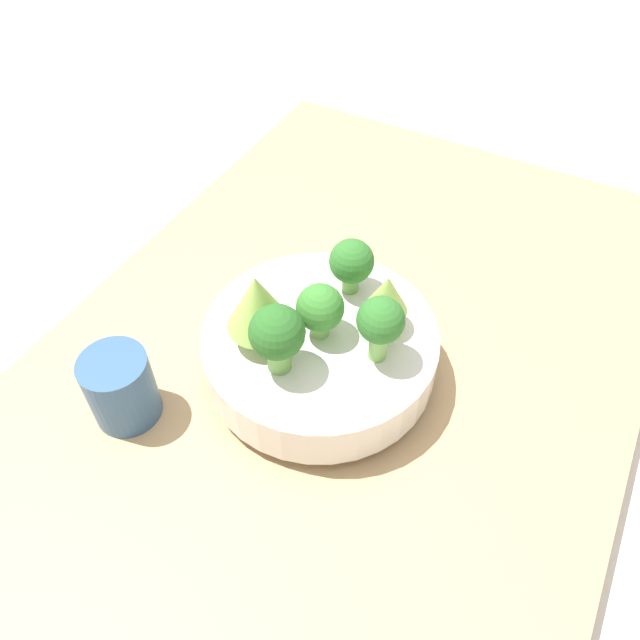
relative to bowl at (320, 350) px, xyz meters
The scene contains 10 objects.
ground_plane 0.09m from the bowl, 13.77° to the right, with size 6.00×6.00×0.00m, color silver.
table 0.07m from the bowl, 13.77° to the right, with size 0.98×0.65×0.04m.
bowl is the anchor object (origin of this frame).
broccoli_floret_center 0.07m from the bowl, 90.00° to the right, with size 0.05×0.05×0.06m.
romanesco_piece_far 0.10m from the bowl, 125.60° to the left, with size 0.07×0.07×0.09m.
romanesco_piece_near 0.10m from the bowl, 53.59° to the right, with size 0.05×0.05×0.07m.
broccoli_floret_front 0.10m from the bowl, 89.86° to the right, with size 0.05×0.05×0.08m.
broccoli_floret_right 0.10m from the bowl, ahead, with size 0.05×0.05×0.07m.
broccoli_floret_left 0.10m from the bowl, 166.25° to the left, with size 0.06×0.06×0.08m.
cup 0.21m from the bowl, 132.88° to the left, with size 0.07×0.07×0.08m.
Camera 1 is at (-0.41, -0.20, 0.61)m, focal length 35.00 mm.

